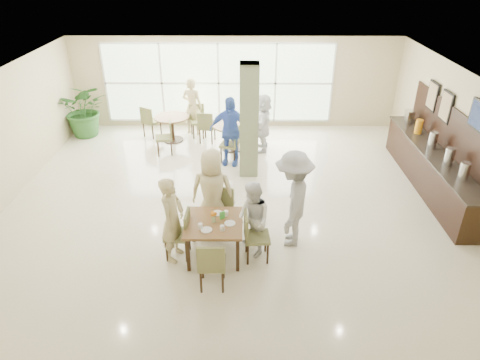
{
  "coord_description": "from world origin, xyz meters",
  "views": [
    {
      "loc": [
        0.25,
        -8.5,
        5.09
      ],
      "look_at": [
        0.2,
        -1.2,
        1.1
      ],
      "focal_mm": 32.0,
      "sensor_mm": 36.0,
      "label": 1
    }
  ],
  "objects_px": {
    "teen_standing": "(293,199)",
    "adult_standing": "(192,106)",
    "round_table_left": "(172,123)",
    "buffet_counter": "(431,166)",
    "main_table": "(214,226)",
    "potted_plant": "(85,109)",
    "adult_b": "(263,122)",
    "teen_far": "(212,192)",
    "adult_a": "(230,131)",
    "teen_right": "(253,220)",
    "round_table_right": "(233,130)",
    "teen_left": "(172,219)"
  },
  "relations": [
    {
      "from": "teen_standing",
      "to": "adult_standing",
      "type": "xyz_separation_m",
      "value": [
        -2.46,
        5.55,
        -0.09
      ]
    },
    {
      "from": "round_table_left",
      "to": "buffet_counter",
      "type": "relative_size",
      "value": 0.22
    },
    {
      "from": "main_table",
      "to": "potted_plant",
      "type": "distance_m",
      "value": 7.18
    },
    {
      "from": "teen_standing",
      "to": "adult_b",
      "type": "distance_m",
      "value": 4.37
    },
    {
      "from": "potted_plant",
      "to": "teen_far",
      "type": "height_order",
      "value": "teen_far"
    },
    {
      "from": "adult_a",
      "to": "adult_standing",
      "type": "distance_m",
      "value": 2.41
    },
    {
      "from": "potted_plant",
      "to": "teen_standing",
      "type": "distance_m",
      "value": 7.81
    },
    {
      "from": "buffet_counter",
      "to": "teen_standing",
      "type": "distance_m",
      "value": 4.16
    },
    {
      "from": "teen_right",
      "to": "main_table",
      "type": "bearing_deg",
      "value": -105.11
    },
    {
      "from": "teen_right",
      "to": "adult_b",
      "type": "relative_size",
      "value": 0.9
    },
    {
      "from": "round_table_right",
      "to": "teen_far",
      "type": "distance_m",
      "value": 4.0
    },
    {
      "from": "round_table_right",
      "to": "potted_plant",
      "type": "height_order",
      "value": "potted_plant"
    },
    {
      "from": "potted_plant",
      "to": "teen_left",
      "type": "xyz_separation_m",
      "value": [
        3.48,
        -5.85,
        0.0
      ]
    },
    {
      "from": "main_table",
      "to": "teen_standing",
      "type": "height_order",
      "value": "teen_standing"
    },
    {
      "from": "buffet_counter",
      "to": "adult_a",
      "type": "distance_m",
      "value": 4.96
    },
    {
      "from": "adult_b",
      "to": "buffet_counter",
      "type": "bearing_deg",
      "value": 67.32
    },
    {
      "from": "round_table_left",
      "to": "adult_a",
      "type": "height_order",
      "value": "adult_a"
    },
    {
      "from": "round_table_left",
      "to": "potted_plant",
      "type": "height_order",
      "value": "potted_plant"
    },
    {
      "from": "teen_far",
      "to": "teen_standing",
      "type": "height_order",
      "value": "teen_standing"
    },
    {
      "from": "round_table_right",
      "to": "adult_b",
      "type": "relative_size",
      "value": 0.7
    },
    {
      "from": "teen_left",
      "to": "teen_right",
      "type": "distance_m",
      "value": 1.44
    },
    {
      "from": "teen_standing",
      "to": "round_table_right",
      "type": "bearing_deg",
      "value": -153.51
    },
    {
      "from": "teen_left",
      "to": "teen_right",
      "type": "height_order",
      "value": "teen_left"
    },
    {
      "from": "adult_b",
      "to": "main_table",
      "type": "bearing_deg",
      "value": -6.43
    },
    {
      "from": "teen_left",
      "to": "adult_b",
      "type": "bearing_deg",
      "value": -5.37
    },
    {
      "from": "teen_far",
      "to": "adult_b",
      "type": "xyz_separation_m",
      "value": [
        1.14,
        3.94,
        -0.07
      ]
    },
    {
      "from": "adult_a",
      "to": "buffet_counter",
      "type": "bearing_deg",
      "value": -3.51
    },
    {
      "from": "teen_left",
      "to": "teen_far",
      "type": "distance_m",
      "value": 1.1
    },
    {
      "from": "round_table_left",
      "to": "round_table_right",
      "type": "relative_size",
      "value": 0.88
    },
    {
      "from": "adult_a",
      "to": "teen_standing",
      "type": "bearing_deg",
      "value": -58.6
    },
    {
      "from": "round_table_left",
      "to": "potted_plant",
      "type": "relative_size",
      "value": 0.62
    },
    {
      "from": "main_table",
      "to": "teen_far",
      "type": "relative_size",
      "value": 0.58
    },
    {
      "from": "round_table_right",
      "to": "adult_standing",
      "type": "distance_m",
      "value": 1.73
    },
    {
      "from": "round_table_left",
      "to": "buffet_counter",
      "type": "xyz_separation_m",
      "value": [
        6.53,
        -2.79,
        -0.0
      ]
    },
    {
      "from": "adult_b",
      "to": "adult_standing",
      "type": "xyz_separation_m",
      "value": [
        -2.07,
        1.21,
        0.05
      ]
    },
    {
      "from": "potted_plant",
      "to": "adult_standing",
      "type": "relative_size",
      "value": 0.95
    },
    {
      "from": "round_table_left",
      "to": "adult_b",
      "type": "distance_m",
      "value": 2.72
    },
    {
      "from": "potted_plant",
      "to": "teen_right",
      "type": "xyz_separation_m",
      "value": [
        4.91,
        -5.71,
        -0.09
      ]
    },
    {
      "from": "teen_left",
      "to": "adult_a",
      "type": "xyz_separation_m",
      "value": [
        0.91,
        3.93,
        0.09
      ]
    },
    {
      "from": "teen_right",
      "to": "adult_b",
      "type": "xyz_separation_m",
      "value": [
        0.36,
        4.69,
        0.08
      ]
    },
    {
      "from": "adult_standing",
      "to": "adult_a",
      "type": "bearing_deg",
      "value": 138.58
    },
    {
      "from": "round_table_right",
      "to": "teen_right",
      "type": "bearing_deg",
      "value": -84.28
    },
    {
      "from": "main_table",
      "to": "round_table_left",
      "type": "distance_m",
      "value": 5.65
    },
    {
      "from": "teen_left",
      "to": "buffet_counter",
      "type": "bearing_deg",
      "value": -49.75
    },
    {
      "from": "potted_plant",
      "to": "teen_left",
      "type": "relative_size",
      "value": 1.0
    },
    {
      "from": "round_table_left",
      "to": "teen_left",
      "type": "xyz_separation_m",
      "value": [
        0.83,
        -5.46,
        0.27
      ]
    },
    {
      "from": "adult_standing",
      "to": "teen_standing",
      "type": "bearing_deg",
      "value": 132.98
    },
    {
      "from": "round_table_right",
      "to": "adult_a",
      "type": "xyz_separation_m",
      "value": [
        -0.05,
        -0.93,
        0.33
      ]
    },
    {
      "from": "round_table_left",
      "to": "adult_b",
      "type": "xyz_separation_m",
      "value": [
        2.63,
        -0.64,
        0.26
      ]
    },
    {
      "from": "teen_right",
      "to": "potted_plant",
      "type": "bearing_deg",
      "value": -162.26
    }
  ]
}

